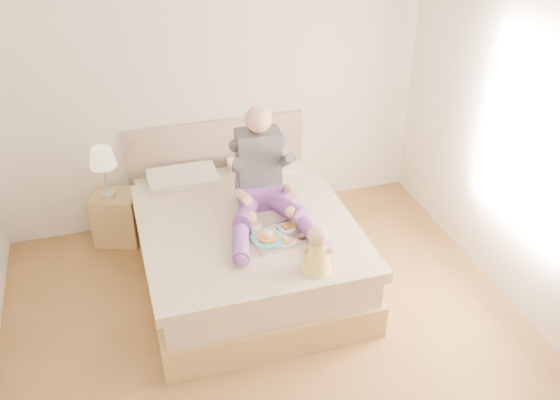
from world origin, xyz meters
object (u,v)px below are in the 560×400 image
object	(u,v)px
bed	(243,240)
tray	(278,234)
adult	(263,183)
nightstand	(117,217)
baby	(317,252)

from	to	relation	value
bed	tray	world-z (taller)	bed
bed	tray	xyz separation A→B (m)	(0.18, -0.45, 0.32)
adult	tray	distance (m)	0.47
bed	adult	bearing A→B (deg)	-13.39
nightstand	adult	size ratio (longest dim) A/B	0.45
adult	tray	size ratio (longest dim) A/B	2.20
adult	baby	world-z (taller)	adult
nightstand	bed	bearing A→B (deg)	-19.80
adult	tray	bearing A→B (deg)	-85.97
tray	baby	bearing A→B (deg)	-83.05
adult	baby	size ratio (longest dim) A/B	2.96
nightstand	baby	world-z (taller)	baby
nightstand	baby	distance (m)	2.23
adult	bed	bearing A→B (deg)	170.24
nightstand	adult	world-z (taller)	adult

